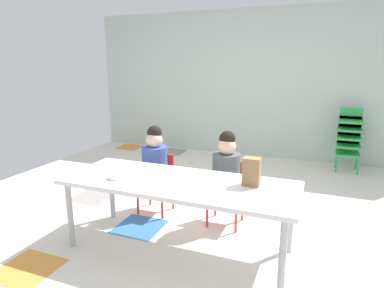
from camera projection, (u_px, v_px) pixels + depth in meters
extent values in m
cube|color=silver|center=(200.00, 216.00, 3.38)|extent=(5.72, 5.15, 0.02)
cube|color=silver|center=(124.00, 162.00, 5.25)|extent=(0.43, 0.43, 0.00)
cube|color=#336BB2|center=(259.00, 191.00, 4.04)|extent=(0.43, 0.43, 0.00)
cube|color=gray|center=(93.00, 196.00, 3.86)|extent=(0.43, 0.43, 0.00)
cube|color=silver|center=(4.00, 199.00, 3.78)|extent=(0.43, 0.43, 0.00)
cube|color=orange|center=(27.00, 269.00, 2.48)|extent=(0.43, 0.43, 0.00)
cube|color=gray|center=(173.00, 152.00, 5.90)|extent=(0.43, 0.43, 0.00)
cube|color=gray|center=(233.00, 175.00, 4.60)|extent=(0.43, 0.43, 0.00)
cube|color=#336BB2|center=(140.00, 227.00, 3.13)|extent=(0.43, 0.43, 0.00)
cube|color=orange|center=(130.00, 147.00, 6.22)|extent=(0.43, 0.43, 0.00)
cube|color=#B2C1B7|center=(253.00, 85.00, 5.43)|extent=(5.72, 0.10, 2.41)
cube|color=white|center=(178.00, 183.00, 2.62)|extent=(1.89, 0.71, 0.04)
cylinder|color=#B2B2B7|center=(70.00, 215.00, 2.74)|extent=(0.05, 0.05, 0.57)
cylinder|color=#B2B2B7|center=(282.00, 259.00, 2.12)|extent=(0.05, 0.05, 0.57)
cylinder|color=#B2B2B7|center=(112.00, 191.00, 3.27)|extent=(0.05, 0.05, 0.57)
cylinder|color=#B2B2B7|center=(291.00, 220.00, 2.65)|extent=(0.05, 0.05, 0.57)
cube|color=red|center=(155.00, 185.00, 3.40)|extent=(0.32, 0.30, 0.03)
cube|color=red|center=(162.00, 167.00, 3.50)|extent=(0.29, 0.02, 0.30)
cylinder|color=#384C99|center=(155.00, 165.00, 3.35)|extent=(0.34, 0.34, 0.38)
sphere|color=beige|center=(154.00, 140.00, 3.29)|extent=(0.17, 0.17, 0.17)
sphere|color=black|center=(155.00, 133.00, 3.28)|extent=(0.15, 0.15, 0.15)
cylinder|color=red|center=(138.00, 201.00, 3.36)|extent=(0.02, 0.02, 0.28)
cylinder|color=red|center=(162.00, 205.00, 3.26)|extent=(0.02, 0.02, 0.28)
cylinder|color=red|center=(150.00, 192.00, 3.60)|extent=(0.02, 0.02, 0.28)
cylinder|color=red|center=(173.00, 196.00, 3.50)|extent=(0.02, 0.02, 0.28)
cube|color=red|center=(226.00, 195.00, 3.13)|extent=(0.32, 0.30, 0.03)
cube|color=red|center=(230.00, 175.00, 3.23)|extent=(0.29, 0.02, 0.30)
cylinder|color=#4C5156|center=(226.00, 173.00, 3.08)|extent=(0.31, 0.31, 0.38)
sphere|color=beige|center=(227.00, 146.00, 3.02)|extent=(0.17, 0.17, 0.17)
sphere|color=black|center=(227.00, 139.00, 3.01)|extent=(0.15, 0.15, 0.15)
cylinder|color=red|center=(207.00, 213.00, 3.10)|extent=(0.02, 0.02, 0.28)
cylinder|color=red|center=(236.00, 217.00, 3.00)|extent=(0.02, 0.02, 0.28)
cylinder|color=red|center=(215.00, 202.00, 3.33)|extent=(0.02, 0.02, 0.28)
cylinder|color=red|center=(242.00, 206.00, 3.23)|extent=(0.02, 0.02, 0.28)
cube|color=green|center=(348.00, 154.00, 4.74)|extent=(0.32, 0.30, 0.03)
cube|color=green|center=(348.00, 146.00, 4.85)|extent=(0.30, 0.02, 0.18)
cube|color=green|center=(348.00, 146.00, 4.71)|extent=(0.32, 0.30, 0.03)
cube|color=green|center=(348.00, 138.00, 4.82)|extent=(0.30, 0.02, 0.18)
cube|color=green|center=(349.00, 138.00, 4.68)|extent=(0.32, 0.30, 0.03)
cube|color=green|center=(349.00, 130.00, 4.79)|extent=(0.30, 0.02, 0.18)
cube|color=green|center=(350.00, 130.00, 4.66)|extent=(0.32, 0.30, 0.03)
cube|color=green|center=(350.00, 122.00, 4.76)|extent=(0.30, 0.02, 0.18)
cube|color=green|center=(351.00, 121.00, 4.63)|extent=(0.32, 0.30, 0.03)
cube|color=green|center=(351.00, 114.00, 4.74)|extent=(0.30, 0.02, 0.18)
cylinder|color=green|center=(336.00, 164.00, 4.70)|extent=(0.02, 0.02, 0.26)
cylinder|color=green|center=(358.00, 166.00, 4.60)|extent=(0.02, 0.02, 0.26)
cylinder|color=green|center=(336.00, 159.00, 4.94)|extent=(0.02, 0.02, 0.26)
cylinder|color=green|center=(356.00, 161.00, 4.84)|extent=(0.02, 0.02, 0.26)
cube|color=#9E754C|center=(252.00, 172.00, 2.50)|extent=(0.13, 0.09, 0.22)
cylinder|color=white|center=(114.00, 180.00, 2.64)|extent=(0.18, 0.18, 0.01)
torus|color=white|center=(114.00, 177.00, 2.63)|extent=(0.11, 0.11, 0.03)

